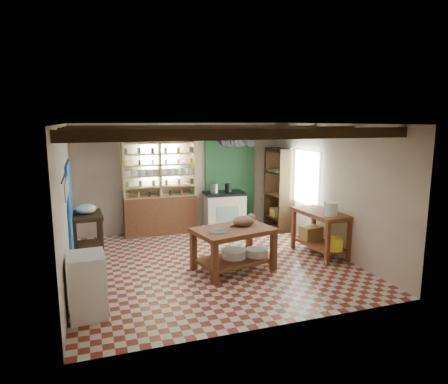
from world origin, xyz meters
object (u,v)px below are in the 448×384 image
object	(u,v)px
cat	(244,221)
stove	(224,211)
prep_table	(88,235)
white_cabinet	(88,285)
work_table	(233,249)
right_counter	(320,233)

from	to	relation	value
cat	stove	bearing A→B (deg)	56.55
prep_table	white_cabinet	bearing A→B (deg)	-92.80
white_cabinet	stove	bearing A→B (deg)	45.77
work_table	white_cabinet	xyz separation A→B (m)	(-2.48, -0.95, 0.05)
stove	right_counter	world-z (taller)	stove
white_cabinet	cat	distance (m)	2.94
prep_table	stove	bearing A→B (deg)	13.68
cat	work_table	bearing A→B (deg)	-178.69
white_cabinet	cat	world-z (taller)	cat
stove	prep_table	xyz separation A→B (m)	(-3.18, -0.92, -0.04)
prep_table	right_counter	size ratio (longest dim) A/B	0.69
prep_table	cat	bearing A→B (deg)	-32.54
work_table	stove	size ratio (longest dim) A/B	1.41
cat	prep_table	bearing A→B (deg)	127.48
white_cabinet	work_table	bearing A→B (deg)	18.90
stove	right_counter	size ratio (longest dim) A/B	0.78
prep_table	white_cabinet	world-z (taller)	white_cabinet
work_table	white_cabinet	size ratio (longest dim) A/B	1.55
white_cabinet	cat	bearing A→B (deg)	19.14
right_counter	cat	xyz separation A→B (m)	(-1.68, -0.10, 0.42)
stove	white_cabinet	xyz separation A→B (m)	(-3.20, -3.54, -0.03)
right_counter	cat	distance (m)	1.74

